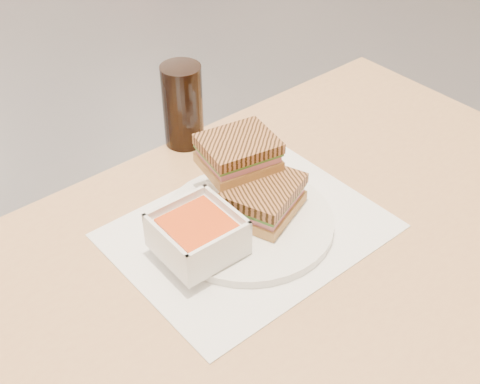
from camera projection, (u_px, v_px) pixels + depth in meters
main_table at (265, 319)px, 0.97m from camera, size 1.25×0.79×0.75m
tray_liner at (249, 231)px, 0.96m from camera, size 0.41×0.33×0.00m
plate at (248, 222)px, 0.97m from camera, size 0.26×0.26×0.01m
soup_bowl at (197, 236)px, 0.89m from camera, size 0.12×0.12×0.06m
panini_lower at (263, 197)px, 0.96m from camera, size 0.14×0.14×0.05m
panini_upper at (238, 153)px, 0.96m from camera, size 0.12×0.11×0.05m
cola_glass at (183, 106)px, 1.10m from camera, size 0.07×0.07×0.15m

